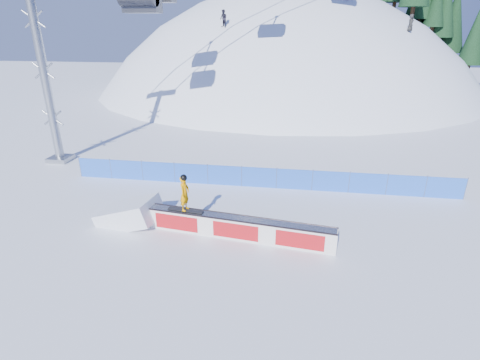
# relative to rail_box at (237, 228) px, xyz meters

# --- Properties ---
(ground) EXTENTS (160.00, 160.00, 0.00)m
(ground) POSITION_rel_rail_box_xyz_m (0.34, 1.22, -0.50)
(ground) COLOR silver
(ground) RESTS_ON ground
(snow_hill) EXTENTS (64.00, 64.00, 64.00)m
(snow_hill) POSITION_rel_rail_box_xyz_m (0.34, 43.22, -18.50)
(snow_hill) COLOR white
(snow_hill) RESTS_ON ground
(treeline) EXTENTS (17.35, 11.48, 20.88)m
(treeline) POSITION_rel_rail_box_xyz_m (21.44, 42.04, 10.14)
(treeline) COLOR black
(treeline) RESTS_ON ground
(safety_fence) EXTENTS (22.05, 0.05, 1.30)m
(safety_fence) POSITION_rel_rail_box_xyz_m (0.34, 5.72, 0.10)
(safety_fence) COLOR blue
(safety_fence) RESTS_ON ground
(rail_box) EXTENTS (8.45, 1.66, 1.01)m
(rail_box) POSITION_rel_rail_box_xyz_m (0.00, 0.00, 0.00)
(rail_box) COLOR white
(rail_box) RESTS_ON ground
(snow_ramp) EXTENTS (3.09, 2.15, 1.80)m
(snow_ramp) POSITION_rel_rail_box_xyz_m (-5.24, 0.67, -0.50)
(snow_ramp) COLOR silver
(snow_ramp) RESTS_ON ground
(snowboarder) EXTENTS (1.66, 0.64, 1.71)m
(snowboarder) POSITION_rel_rail_box_xyz_m (-2.37, 0.30, 1.35)
(snowboarder) COLOR black
(snowboarder) RESTS_ON rail_box
(distant_skiers) EXTENTS (19.94, 7.92, 5.96)m
(distant_skiers) POSITION_rel_rail_box_xyz_m (3.00, 30.67, 10.63)
(distant_skiers) COLOR black
(distant_skiers) RESTS_ON ground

